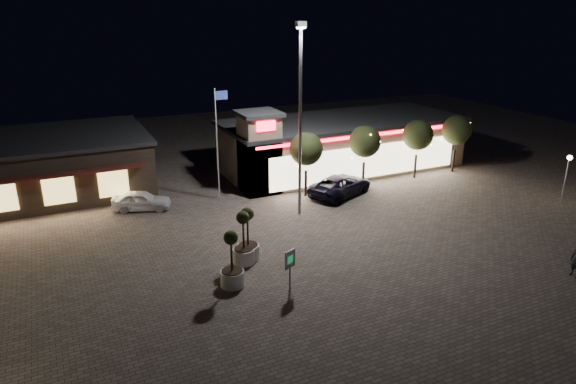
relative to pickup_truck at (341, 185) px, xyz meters
name	(u,v)px	position (x,y,z in m)	size (l,w,h in m)	color
ground	(333,272)	(-6.42, -10.05, -0.76)	(90.00, 90.00, 0.00)	#685D54
retail_building	(338,144)	(3.09, 5.77, 1.45)	(20.40, 8.40, 6.10)	gray
restaurant_building	(33,166)	(-20.42, 9.93, 1.40)	(16.40, 11.00, 4.30)	#382D23
floodlight_pole	(300,111)	(-4.42, -2.05, 6.26)	(0.60, 0.40, 12.38)	gray
flagpole	(218,135)	(-8.32, 2.95, 3.98)	(0.95, 0.10, 8.00)	white
lamp_post_east	(568,169)	(13.58, -8.05, 1.69)	(0.36, 0.36, 3.48)	gray
string_tree_a	(306,149)	(-2.42, 0.95, 2.80)	(2.42, 2.42, 4.79)	#332319
string_tree_b	(365,142)	(2.58, 0.95, 2.80)	(2.42, 2.42, 4.79)	#332319
string_tree_c	(418,135)	(7.58, 0.95, 2.80)	(2.42, 2.42, 4.79)	#332319
string_tree_d	(457,130)	(11.58, 0.95, 2.80)	(2.42, 2.42, 4.79)	#332319
pickup_truck	(341,185)	(0.00, 0.00, 0.00)	(2.52, 5.47, 1.52)	black
white_sedan	(141,200)	(-13.90, 3.27, -0.09)	(1.58, 3.93, 1.34)	white
planter_left	(248,243)	(-9.90, -6.74, 0.18)	(1.24, 1.24, 3.05)	white
planter_mid	(232,269)	(-11.66, -9.11, 0.16)	(1.21, 1.21, 2.98)	white
planter_right	(244,247)	(-10.27, -7.04, 0.17)	(1.22, 1.22, 3.01)	white
valet_sign	(290,262)	(-9.24, -10.70, 0.73)	(0.67, 0.34, 2.14)	gray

